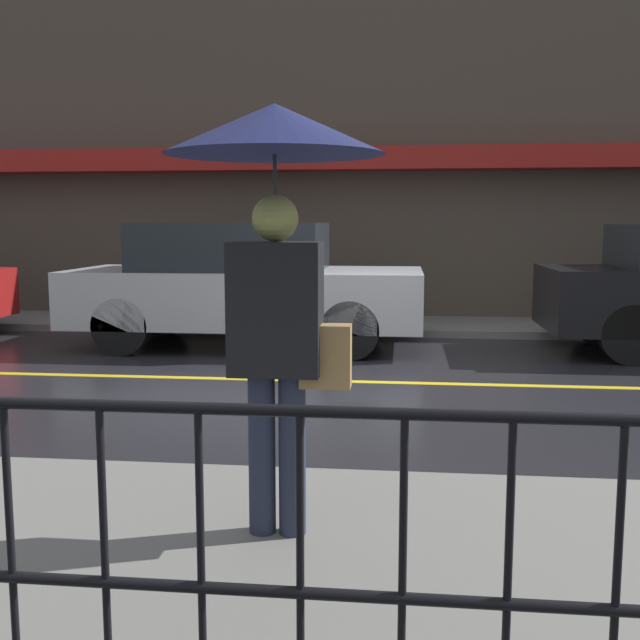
{
  "coord_description": "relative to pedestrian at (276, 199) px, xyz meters",
  "views": [
    {
      "loc": [
        0.28,
        -7.45,
        1.61
      ],
      "look_at": [
        -0.23,
        -2.83,
        1.0
      ],
      "focal_mm": 42.0,
      "sensor_mm": 36.0,
      "label": 1
    }
  ],
  "objects": [
    {
      "name": "ground_plane",
      "position": [
        0.31,
        4.01,
        -1.72
      ],
      "size": [
        80.0,
        80.0,
        0.0
      ],
      "primitive_type": "plane",
      "color": "black"
    },
    {
      "name": "sidewalk_near",
      "position": [
        0.31,
        -0.35,
        -1.67
      ],
      "size": [
        28.0,
        2.65,
        0.11
      ],
      "color": "slate",
      "rests_on": "ground_plane"
    },
    {
      "name": "sidewalk_far",
      "position": [
        0.31,
        7.89,
        -1.67
      ],
      "size": [
        28.0,
        1.71,
        0.11
      ],
      "color": "slate",
      "rests_on": "ground_plane"
    },
    {
      "name": "lane_marking",
      "position": [
        0.31,
        4.01,
        -1.71
      ],
      "size": [
        25.2,
        0.12,
        0.01
      ],
      "color": "gold",
      "rests_on": "ground_plane"
    },
    {
      "name": "building_storefront",
      "position": [
        0.31,
        8.87,
        0.97
      ],
      "size": [
        28.0,
        0.85,
        5.39
      ],
      "color": "#4C4238",
      "rests_on": "ground_plane"
    },
    {
      "name": "railing_foreground",
      "position": [
        0.31,
        -1.43,
        -1.0
      ],
      "size": [
        12.0,
        0.04,
        1.0
      ],
      "color": "black",
      "rests_on": "sidewalk_near"
    },
    {
      "name": "pedestrian",
      "position": [
        0.0,
        0.0,
        0.0
      ],
      "size": [
        1.02,
        1.02,
        2.04
      ],
      "color": "#23283D",
      "rests_on": "sidewalk_near"
    },
    {
      "name": "car_silver",
      "position": [
        -1.48,
        6.06,
        -0.9
      ],
      "size": [
        4.5,
        1.83,
        1.61
      ],
      "color": "#B2B5BA",
      "rests_on": "ground_plane"
    }
  ]
}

